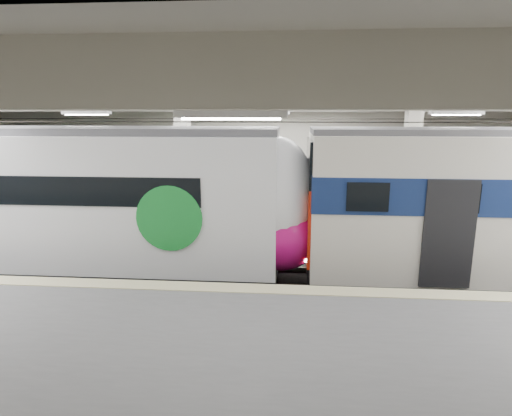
{
  "coord_description": "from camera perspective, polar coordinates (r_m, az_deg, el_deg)",
  "views": [
    {
      "loc": [
        0.85,
        -12.17,
        4.98
      ],
      "look_at": [
        -0.22,
        1.0,
        2.0
      ],
      "focal_mm": 30.0,
      "sensor_mm": 36.0,
      "label": 1
    }
  ],
  "objects": [
    {
      "name": "modern_emu",
      "position": [
        13.63,
        -19.28,
        0.37
      ],
      "size": [
        14.14,
        2.92,
        4.54
      ],
      "color": "white",
      "rests_on": "ground"
    },
    {
      "name": "far_train",
      "position": [
        19.96,
        -21.8,
        3.72
      ],
      "size": [
        13.17,
        3.33,
        4.2
      ],
      "rotation": [
        0.0,
        0.0,
        -0.05
      ],
      "color": "white",
      "rests_on": "ground"
    },
    {
      "name": "station_hall",
      "position": [
        10.61,
        -0.0,
        3.29
      ],
      "size": [
        36.0,
        24.0,
        5.75
      ],
      "color": "black",
      "rests_on": "ground"
    }
  ]
}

